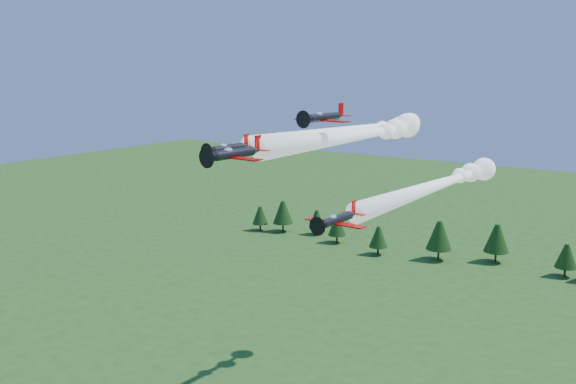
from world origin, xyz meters
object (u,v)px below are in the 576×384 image
Objects in this scene: plane_right at (441,184)px; plane_slot at (323,117)px; plane_lead at (360,135)px; plane_left at (356,130)px.

plane_slot is (-9.05, -17.74, 10.17)m from plane_right.
plane_slot is at bearing -93.02° from plane_lead.
plane_left is 18.95m from plane_right.
plane_right is (8.00, 9.74, -7.39)m from plane_lead.
plane_slot reaches higher than plane_right.
plane_slot is (7.86, -23.52, 3.87)m from plane_left.
plane_right is 22.36m from plane_slot.
plane_slot is (-1.05, -8.00, 2.78)m from plane_lead.
plane_right is at bearing -15.05° from plane_left.
plane_left reaches higher than plane_right.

